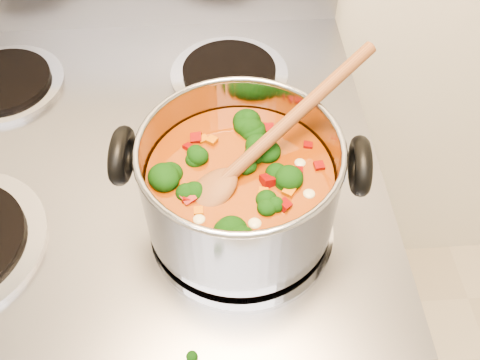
# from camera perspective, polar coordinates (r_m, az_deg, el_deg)

# --- Properties ---
(electric_range) EXTENTS (0.80, 0.72, 1.08)m
(electric_range) POSITION_cam_1_polar(r_m,az_deg,el_deg) (1.20, -9.62, -11.46)
(electric_range) COLOR gray
(electric_range) RESTS_ON ground
(stockpot) EXTENTS (0.31, 0.24, 0.15)m
(stockpot) POSITION_cam_1_polar(r_m,az_deg,el_deg) (0.66, -0.00, -0.61)
(stockpot) COLOR #9999A0
(stockpot) RESTS_ON electric_range
(wooden_spoon) EXTENTS (0.26, 0.20, 0.11)m
(wooden_spoon) POSITION_cam_1_polar(r_m,az_deg,el_deg) (0.63, 1.48, 2.86)
(wooden_spoon) COLOR brown
(wooden_spoon) RESTS_ON stockpot
(cooktop_crumbs) EXTENTS (0.02, 0.05, 0.01)m
(cooktop_crumbs) POSITION_cam_1_polar(r_m,az_deg,el_deg) (0.66, -10.80, -14.94)
(cooktop_crumbs) COLOR black
(cooktop_crumbs) RESTS_ON electric_range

